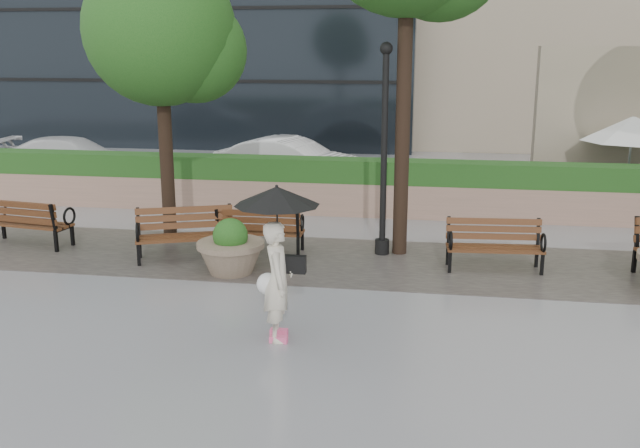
% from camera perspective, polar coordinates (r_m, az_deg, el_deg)
% --- Properties ---
extents(ground, '(100.00, 100.00, 0.00)m').
position_cam_1_polar(ground, '(10.88, -1.59, -7.49)').
color(ground, gray).
rests_on(ground, ground).
extents(cobble_strip, '(28.00, 3.20, 0.01)m').
position_cam_1_polar(cobble_strip, '(13.67, 0.80, -2.92)').
color(cobble_strip, '#383330').
rests_on(cobble_strip, ground).
extents(hedge_wall, '(24.00, 0.80, 1.35)m').
position_cam_1_polar(hedge_wall, '(17.36, 2.79, 2.97)').
color(hedge_wall, '#A47D6A').
rests_on(hedge_wall, ground).
extents(asphalt_street, '(40.00, 7.00, 0.00)m').
position_cam_1_polar(asphalt_street, '(21.40, 4.02, 3.24)').
color(asphalt_street, black).
rests_on(asphalt_street, ground).
extents(bench_0, '(1.91, 1.00, 0.98)m').
position_cam_1_polar(bench_0, '(15.80, -22.30, -0.58)').
color(bench_0, brown).
rests_on(bench_0, ground).
extents(bench_1, '(1.97, 1.34, 0.99)m').
position_cam_1_polar(bench_1, '(13.90, -10.68, -1.64)').
color(bench_1, brown).
rests_on(bench_1, ground).
extents(bench_2, '(1.70, 0.69, 0.91)m').
position_cam_1_polar(bench_2, '(14.20, -4.77, -1.21)').
color(bench_2, brown).
rests_on(bench_2, ground).
extents(bench_3, '(1.77, 0.82, 0.92)m').
position_cam_1_polar(bench_3, '(13.40, 13.74, -2.48)').
color(bench_3, brown).
rests_on(bench_3, ground).
extents(planter_left, '(1.21, 1.21, 1.02)m').
position_cam_1_polar(planter_left, '(12.91, -7.15, -2.24)').
color(planter_left, '#7F6B56').
rests_on(planter_left, ground).
extents(lamppost, '(0.28, 0.28, 4.07)m').
position_cam_1_polar(lamppost, '(13.75, 5.13, 4.78)').
color(lamppost, black).
rests_on(lamppost, ground).
extents(tree_0, '(3.15, 3.01, 5.81)m').
position_cam_1_polar(tree_0, '(14.94, -12.01, 14.49)').
color(tree_0, black).
rests_on(tree_0, ground).
extents(patio_umb_white, '(2.50, 2.50, 2.30)m').
position_cam_1_polar(patio_umb_white, '(19.44, 23.72, 6.95)').
color(patio_umb_white, black).
rests_on(patio_umb_white, ground).
extents(car_left, '(4.65, 2.23, 1.31)m').
position_cam_1_polar(car_left, '(23.14, -19.13, 4.96)').
color(car_left, silver).
rests_on(car_left, ground).
extents(car_right, '(4.58, 2.45, 1.43)m').
position_cam_1_polar(car_right, '(20.72, -2.35, 4.92)').
color(car_right, silver).
rests_on(car_right, ground).
extents(pedestrian, '(1.17, 1.17, 2.16)m').
position_cam_1_polar(pedestrian, '(9.74, -3.43, -1.94)').
color(pedestrian, beige).
rests_on(pedestrian, ground).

